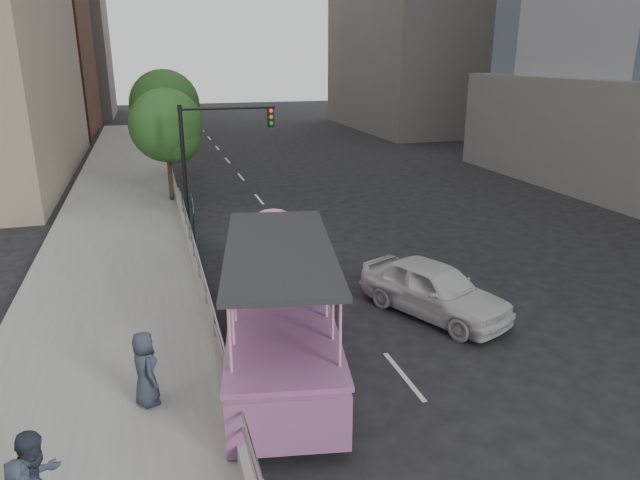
# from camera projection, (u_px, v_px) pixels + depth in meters

# --- Properties ---
(ground) EXTENTS (160.00, 160.00, 0.00)m
(ground) POSITION_uv_depth(u_px,v_px,m) (337.00, 343.00, 14.93)
(ground) COLOR black
(sidewalk) EXTENTS (5.50, 80.00, 0.30)m
(sidewalk) POSITION_uv_depth(u_px,v_px,m) (119.00, 242.00, 22.43)
(sidewalk) COLOR #9B9B96
(sidewalk) RESTS_ON ground
(kerb_wall) EXTENTS (0.24, 30.00, 0.36)m
(kerb_wall) POSITION_uv_depth(u_px,v_px,m) (207.00, 309.00, 15.75)
(kerb_wall) COLOR gray
(kerb_wall) RESTS_ON sidewalk
(guardrail) EXTENTS (0.07, 22.00, 0.71)m
(guardrail) POSITION_uv_depth(u_px,v_px,m) (206.00, 287.00, 15.55)
(guardrail) COLOR #A4A4A8
(guardrail) RESTS_ON kerb_wall
(duck_boat) EXTENTS (3.90, 9.59, 3.10)m
(duck_boat) POSITION_uv_depth(u_px,v_px,m) (279.00, 303.00, 14.52)
(duck_boat) COLOR black
(duck_boat) RESTS_ON ground
(car) EXTENTS (3.63, 4.97, 1.57)m
(car) POSITION_uv_depth(u_px,v_px,m) (434.00, 289.00, 16.35)
(car) COLOR silver
(car) RESTS_ON ground
(pedestrian_far) EXTENTS (0.73, 0.90, 1.61)m
(pedestrian_far) POSITION_uv_depth(u_px,v_px,m) (145.00, 369.00, 11.58)
(pedestrian_far) COLOR #2B3340
(pedestrian_far) RESTS_ON sidewalk
(parking_sign) EXTENTS (0.08, 0.56, 2.48)m
(parking_sign) POSITION_uv_depth(u_px,v_px,m) (193.00, 219.00, 20.42)
(parking_sign) COLOR black
(parking_sign) RESTS_ON ground
(traffic_signal) EXTENTS (4.20, 0.32, 5.20)m
(traffic_signal) POSITION_uv_depth(u_px,v_px,m) (210.00, 144.00, 24.77)
(traffic_signal) COLOR black
(traffic_signal) RESTS_ON ground
(street_tree_near) EXTENTS (3.52, 3.52, 5.72)m
(street_tree_near) POSITION_uv_depth(u_px,v_px,m) (169.00, 128.00, 27.36)
(street_tree_near) COLOR #322316
(street_tree_near) RESTS_ON ground
(street_tree_far) EXTENTS (3.97, 3.97, 6.45)m
(street_tree_far) POSITION_uv_depth(u_px,v_px,m) (167.00, 107.00, 32.73)
(street_tree_far) COLOR #322316
(street_tree_far) RESTS_ON ground
(midrise_stone_b) EXTENTS (16.00, 14.00, 20.00)m
(midrise_stone_b) POSITION_uv_depth(u_px,v_px,m) (33.00, 29.00, 65.80)
(midrise_stone_b) COLOR slate
(midrise_stone_b) RESTS_ON ground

